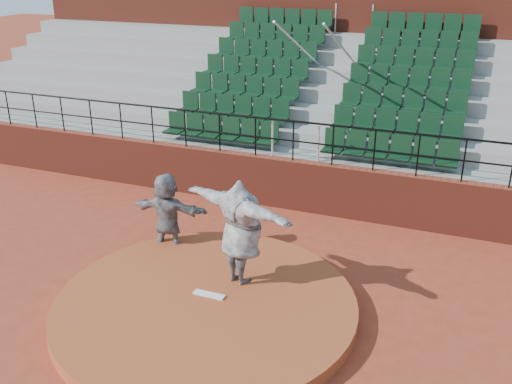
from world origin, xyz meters
TOP-DOWN VIEW (x-y plane):
  - ground at (0.00, 0.00)m, footprint 90.00×90.00m
  - pitchers_mound at (0.00, 0.00)m, footprint 5.50×5.50m
  - pitching_rubber at (0.00, 0.15)m, footprint 0.60×0.15m
  - boundary_wall at (0.00, 5.00)m, footprint 24.00×0.30m
  - wall_railing at (0.00, 5.00)m, footprint 24.04×0.05m
  - seating_deck at (0.00, 8.65)m, footprint 24.00×5.97m
  - press_box_facade at (0.00, 12.60)m, footprint 24.00×3.00m
  - pitcher at (0.35, 0.85)m, footprint 2.63×1.56m
  - fielder at (-1.75, 1.77)m, footprint 1.73×0.67m

SIDE VIEW (x-z plane):
  - ground at x=0.00m, z-range 0.00..0.00m
  - pitchers_mound at x=0.00m, z-range 0.00..0.25m
  - pitching_rubber at x=0.00m, z-range 0.25..0.28m
  - boundary_wall at x=0.00m, z-range 0.00..1.30m
  - fielder at x=-1.75m, z-range 0.00..1.83m
  - pitcher at x=0.35m, z-range 0.25..2.33m
  - seating_deck at x=0.00m, z-range -0.87..3.76m
  - wall_railing at x=0.00m, z-range 1.52..2.54m
  - press_box_facade at x=0.00m, z-range 0.00..7.10m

